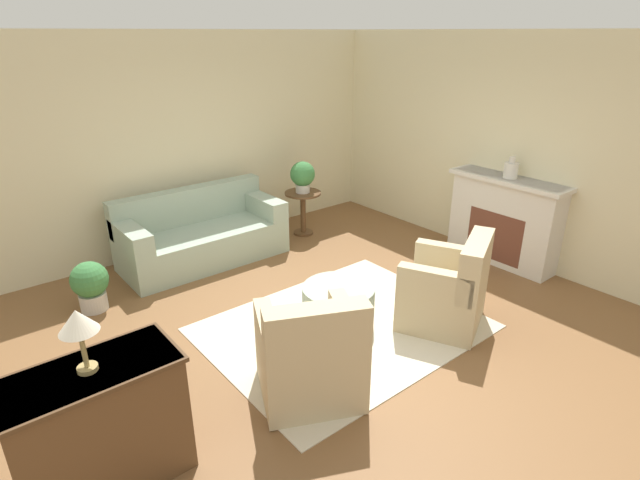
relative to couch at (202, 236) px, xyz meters
The scene contains 15 objects.
ground_plane 2.45m from the couch, 82.46° to the right, with size 16.00×16.00×0.00m, color brown.
wall_back 1.28m from the couch, 63.39° to the left, with size 9.96×0.12×2.80m.
wall_right 4.14m from the couch, 36.90° to the right, with size 0.12×9.64×2.80m.
rug 2.45m from the couch, 82.46° to the right, with size 2.61×2.06×0.01m.
couch is the anchor object (origin of this frame).
armchair_left 3.05m from the couch, 100.56° to the right, with size 1.04×1.02×0.96m.
armchair_right 3.22m from the couch, 68.25° to the right, with size 1.04×1.02×0.96m.
ottoman_table 2.36m from the couch, 82.58° to the right, with size 0.72×0.72×0.44m.
side_table 1.57m from the couch, ahead, with size 0.52×0.52×0.64m.
fireplace 3.87m from the couch, 40.05° to the right, with size 0.44×1.47×1.12m.
dresser 3.52m from the couch, 126.84° to the right, with size 1.05×0.53×0.90m.
vase_mantel_near 3.95m from the couch, 40.20° to the right, with size 0.17×0.17×0.26m.
potted_plant_on_side_table 1.67m from the couch, ahead, with size 0.35×0.35×0.45m.
potted_plant_floor 1.57m from the couch, 164.02° to the right, with size 0.39×0.39×0.55m.
table_lamp 3.63m from the couch, 126.84° to the right, with size 0.23×0.23×0.42m.
Camera 1 is at (-2.90, -3.19, 2.77)m, focal length 28.00 mm.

